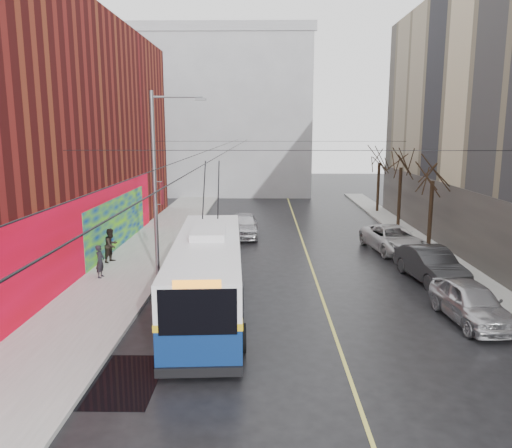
{
  "coord_description": "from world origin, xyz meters",
  "views": [
    {
      "loc": [
        -1.05,
        -13.78,
        7.19
      ],
      "look_at": [
        -1.42,
        9.79,
        2.74
      ],
      "focal_mm": 35.0,
      "sensor_mm": 36.0,
      "label": 1
    }
  ],
  "objects": [
    {
      "name": "ground",
      "position": [
        0.0,
        0.0,
        0.0
      ],
      "size": [
        140.0,
        140.0,
        0.0
      ],
      "primitive_type": "plane",
      "color": "black",
      "rests_on": "ground"
    },
    {
      "name": "sidewalk_left",
      "position": [
        -8.0,
        12.0,
        0.07
      ],
      "size": [
        4.0,
        60.0,
        0.15
      ],
      "primitive_type": "cube",
      "color": "gray",
      "rests_on": "ground"
    },
    {
      "name": "sidewalk_right",
      "position": [
        9.0,
        12.0,
        0.07
      ],
      "size": [
        2.0,
        60.0,
        0.15
      ],
      "primitive_type": "cube",
      "color": "gray",
      "rests_on": "ground"
    },
    {
      "name": "lane_line",
      "position": [
        1.5,
        14.0,
        0.0
      ],
      "size": [
        0.12,
        50.0,
        0.01
      ],
      "primitive_type": "cube",
      "color": "#BFB74C",
      "rests_on": "ground"
    },
    {
      "name": "building_far",
      "position": [
        -6.0,
        44.99,
        9.02
      ],
      "size": [
        20.5,
        12.1,
        18.0
      ],
      "color": "gray",
      "rests_on": "ground"
    },
    {
      "name": "streetlight_pole",
      "position": [
        -6.14,
        10.0,
        4.85
      ],
      "size": [
        2.65,
        0.6,
        9.0
      ],
      "color": "slate",
      "rests_on": "ground"
    },
    {
      "name": "catenary_wires",
      "position": [
        -2.54,
        14.77,
        6.25
      ],
      "size": [
        18.0,
        60.0,
        0.22
      ],
      "color": "black"
    },
    {
      "name": "tree_near",
      "position": [
        9.0,
        16.0,
        4.98
      ],
      "size": [
        3.2,
        3.2,
        6.4
      ],
      "color": "black",
      "rests_on": "ground"
    },
    {
      "name": "tree_mid",
      "position": [
        9.0,
        23.0,
        5.25
      ],
      "size": [
        3.2,
        3.2,
        6.68
      ],
      "color": "black",
      "rests_on": "ground"
    },
    {
      "name": "tree_far",
      "position": [
        9.0,
        30.0,
        5.14
      ],
      "size": [
        3.2,
        3.2,
        6.57
      ],
      "color": "black",
      "rests_on": "ground"
    },
    {
      "name": "puddle",
      "position": [
        -5.42,
        -0.41,
        0.0
      ],
      "size": [
        2.61,
        3.29,
        0.01
      ],
      "primitive_type": "cube",
      "color": "black",
      "rests_on": "ground"
    },
    {
      "name": "pigeons_flying",
      "position": [
        -2.76,
        9.83,
        6.85
      ],
      "size": [
        1.37,
        4.61,
        3.15
      ],
      "color": "slate"
    },
    {
      "name": "trolleybus",
      "position": [
        -3.27,
        5.36,
        1.58
      ],
      "size": [
        3.36,
        12.1,
        5.67
      ],
      "rotation": [
        0.0,
        0.0,
        0.06
      ],
      "color": "navy",
      "rests_on": "ground"
    },
    {
      "name": "parked_car_a",
      "position": [
        6.83,
        4.35,
        0.77
      ],
      "size": [
        2.17,
        4.63,
        1.53
      ],
      "primitive_type": "imported",
      "rotation": [
        0.0,
        0.0,
        0.08
      ],
      "color": "#A9A9AE",
      "rests_on": "ground"
    },
    {
      "name": "parked_car_b",
      "position": [
        7.0,
        9.57,
        0.81
      ],
      "size": [
        2.43,
        5.13,
        1.63
      ],
      "primitive_type": "imported",
      "rotation": [
        0.0,
        0.0,
        0.15
      ],
      "color": "#2B2B2E",
      "rests_on": "ground"
    },
    {
      "name": "parked_car_c",
      "position": [
        6.71,
        15.56,
        0.76
      ],
      "size": [
        3.41,
        5.82,
        1.52
      ],
      "primitive_type": "imported",
      "rotation": [
        0.0,
        0.0,
        0.17
      ],
      "color": "silver",
      "rests_on": "ground"
    },
    {
      "name": "following_car",
      "position": [
        -2.4,
        19.59,
        0.81
      ],
      "size": [
        2.0,
        4.79,
        1.62
      ],
      "primitive_type": "imported",
      "rotation": [
        0.0,
        0.0,
        0.02
      ],
      "color": "#B7B6BB",
      "rests_on": "ground"
    },
    {
      "name": "pedestrian_a",
      "position": [
        -8.95,
        9.41,
        0.95
      ],
      "size": [
        0.44,
        0.62,
        1.6
      ],
      "primitive_type": "imported",
      "rotation": [
        0.0,
        0.0,
        1.47
      ],
      "color": "black",
      "rests_on": "sidewalk_left"
    },
    {
      "name": "pedestrian_b",
      "position": [
        -9.29,
        12.31,
        1.07
      ],
      "size": [
        0.98,
        1.09,
        1.84
      ],
      "primitive_type": "imported",
      "rotation": [
        0.0,
        0.0,
        1.19
      ],
      "color": "black",
      "rests_on": "sidewalk_left"
    }
  ]
}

